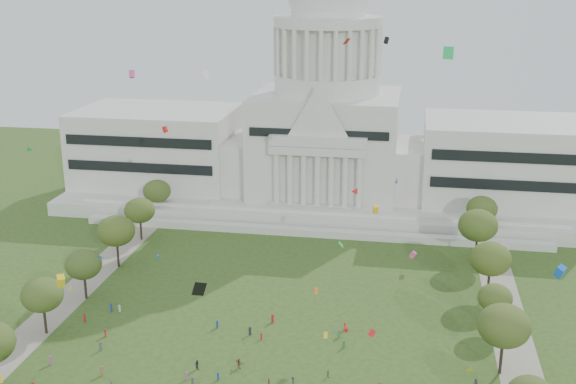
{
  "coord_description": "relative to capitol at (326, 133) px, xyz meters",
  "views": [
    {
      "loc": [
        25.97,
        -103.68,
        70.84
      ],
      "look_at": [
        0.0,
        45.0,
        24.0
      ],
      "focal_mm": 45.0,
      "sensor_mm": 36.0,
      "label": 1
    }
  ],
  "objects": [
    {
      "name": "row_tree_r_5",
      "position": [
        43.49,
        -43.4,
        -12.37
      ],
      "size": [
        9.82,
        9.82,
        13.96
      ],
      "color": "black",
      "rests_on": "ground"
    },
    {
      "name": "distant_crowd",
      "position": [
        -14.51,
        -99.8,
        -21.42
      ],
      "size": [
        59.69,
        33.93,
        1.9
      ],
      "color": "#994C8C",
      "rests_on": "ground"
    },
    {
      "name": "row_tree_l_5",
      "position": [
        -45.22,
        -42.58,
        -13.88
      ],
      "size": [
        8.33,
        8.33,
        11.85
      ],
      "color": "black",
      "rests_on": "ground"
    },
    {
      "name": "row_tree_l_6",
      "position": [
        -46.87,
        -24.45,
        -14.02
      ],
      "size": [
        8.19,
        8.19,
        11.64
      ],
      "color": "black",
      "rests_on": "ground"
    },
    {
      "name": "person_8",
      "position": [
        -10.79,
        -104.29,
        -21.37
      ],
      "size": [
        1.06,
        0.92,
        1.86
      ],
      "primitive_type": "imported",
      "rotation": [
        0.0,
        0.0,
        2.64
      ],
      "color": "#26262B",
      "rests_on": "ground"
    },
    {
      "name": "person_0",
      "position": [
        39.46,
        -101.87,
        -21.37
      ],
      "size": [
        1.02,
        1.07,
        1.85
      ],
      "primitive_type": "imported",
      "rotation": [
        0.0,
        0.0,
        5.38
      ],
      "color": "#4C4C51",
      "rests_on": "ground"
    },
    {
      "name": "person_4",
      "position": [
        3.31,
        -107.39,
        -21.54
      ],
      "size": [
        0.66,
        0.97,
        1.51
      ],
      "primitive_type": "imported",
      "rotation": [
        0.0,
        0.0,
        4.5
      ],
      "color": "olive",
      "rests_on": "ground"
    },
    {
      "name": "person_10",
      "position": [
        13.36,
        -102.94,
        -21.59
      ],
      "size": [
        0.7,
        0.93,
        1.41
      ],
      "primitive_type": "imported",
      "rotation": [
        0.0,
        0.0,
        1.91
      ],
      "color": "#33723F",
      "rests_on": "ground"
    },
    {
      "name": "row_tree_r_6",
      "position": [
        45.96,
        -25.46,
        -13.79
      ],
      "size": [
        8.42,
        8.42,
        11.97
      ],
      "color": "black",
      "rests_on": "ground"
    },
    {
      "name": "row_tree_l_2",
      "position": [
        -45.04,
        -96.29,
        -13.79
      ],
      "size": [
        8.42,
        8.42,
        11.97
      ],
      "color": "black",
      "rests_on": "ground"
    },
    {
      "name": "row_tree_r_4",
      "position": [
        44.76,
        -63.55,
        -13.01
      ],
      "size": [
        9.19,
        9.19,
        13.06
      ],
      "color": "black",
      "rests_on": "ground"
    },
    {
      "name": "path_left",
      "position": [
        -48.0,
        -83.59,
        -22.28
      ],
      "size": [
        8.0,
        160.0,
        0.04
      ],
      "primitive_type": "cube",
      "color": "gray",
      "rests_on": "ground"
    },
    {
      "name": "kite_swarm",
      "position": [
        5.43,
        -106.7,
        6.45
      ],
      "size": [
        78.71,
        101.35,
        67.32
      ],
      "color": "white",
      "rests_on": "ground"
    },
    {
      "name": "capitol",
      "position": [
        0.0,
        0.0,
        0.0
      ],
      "size": [
        160.0,
        64.5,
        91.3
      ],
      "color": "silver",
      "rests_on": "ground"
    },
    {
      "name": "row_tree_l_3",
      "position": [
        -44.09,
        -79.67,
        -14.09
      ],
      "size": [
        8.12,
        8.12,
        11.55
      ],
      "color": "black",
      "rests_on": "ground"
    },
    {
      "name": "row_tree_r_2",
      "position": [
        44.17,
        -96.15,
        -12.64
      ],
      "size": [
        9.55,
        9.55,
        13.58
      ],
      "color": "black",
      "rests_on": "ground"
    },
    {
      "name": "person_5",
      "position": [
        -3.26,
        -102.59,
        -21.28
      ],
      "size": [
        2.02,
        1.52,
        2.04
      ],
      "primitive_type": "imported",
      "rotation": [
        0.0,
        0.0,
        2.67
      ],
      "color": "olive",
      "rests_on": "ground"
    },
    {
      "name": "row_tree_l_4",
      "position": [
        -44.08,
        -61.17,
        -12.9
      ],
      "size": [
        9.29,
        9.29,
        13.21
      ],
      "color": "black",
      "rests_on": "ground"
    },
    {
      "name": "path_right",
      "position": [
        48.0,
        -83.59,
        -22.28
      ],
      "size": [
        8.0,
        160.0,
        0.04
      ],
      "primitive_type": "cube",
      "color": "gray",
      "rests_on": "ground"
    },
    {
      "name": "row_tree_r_3",
      "position": [
        44.4,
        -79.1,
        -15.21
      ],
      "size": [
        7.01,
        7.01,
        9.98
      ],
      "color": "black",
      "rests_on": "ground"
    },
    {
      "name": "person_3",
      "position": [
        7.51,
        -106.67,
        -21.45
      ],
      "size": [
        0.69,
        1.15,
        1.68
      ],
      "primitive_type": "imported",
      "rotation": [
        0.0,
        0.0,
        4.84
      ],
      "color": "#26262B",
      "rests_on": "ground"
    }
  ]
}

